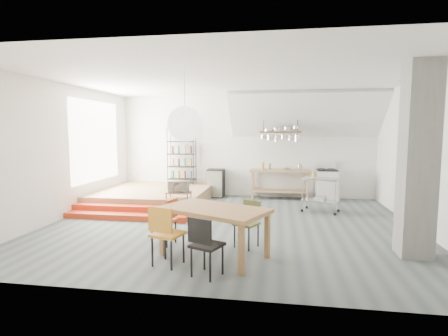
% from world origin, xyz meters
% --- Properties ---
extents(floor, '(8.00, 8.00, 0.00)m').
position_xyz_m(floor, '(0.00, 0.00, 0.00)').
color(floor, '#4B5557').
rests_on(floor, ground).
extents(wall_back, '(8.00, 0.04, 3.20)m').
position_xyz_m(wall_back, '(0.00, 3.50, 1.60)').
color(wall_back, silver).
rests_on(wall_back, ground).
extents(wall_left, '(0.04, 7.00, 3.20)m').
position_xyz_m(wall_left, '(-4.00, 0.00, 1.60)').
color(wall_left, silver).
rests_on(wall_left, ground).
extents(wall_right, '(0.04, 7.00, 3.20)m').
position_xyz_m(wall_right, '(4.00, 0.00, 1.60)').
color(wall_right, silver).
rests_on(wall_right, ground).
extents(ceiling, '(8.00, 7.00, 0.02)m').
position_xyz_m(ceiling, '(0.00, 0.00, 3.20)').
color(ceiling, white).
rests_on(ceiling, wall_back).
extents(slope_ceiling, '(4.40, 1.44, 1.32)m').
position_xyz_m(slope_ceiling, '(1.80, 2.90, 2.55)').
color(slope_ceiling, white).
rests_on(slope_ceiling, wall_back).
extents(window_pane, '(0.02, 2.50, 2.20)m').
position_xyz_m(window_pane, '(-3.98, 1.50, 1.80)').
color(window_pane, white).
rests_on(window_pane, wall_left).
extents(platform, '(3.00, 3.00, 0.40)m').
position_xyz_m(platform, '(-2.50, 2.00, 0.20)').
color(platform, '#98744C').
rests_on(platform, ground).
extents(step_lower, '(3.00, 0.35, 0.13)m').
position_xyz_m(step_lower, '(-2.50, 0.05, 0.07)').
color(step_lower, red).
rests_on(step_lower, ground).
extents(step_upper, '(3.00, 0.35, 0.27)m').
position_xyz_m(step_upper, '(-2.50, 0.40, 0.13)').
color(step_upper, red).
rests_on(step_upper, ground).
extents(concrete_column, '(0.50, 0.50, 3.20)m').
position_xyz_m(concrete_column, '(3.30, -1.50, 1.60)').
color(concrete_column, slate).
rests_on(concrete_column, ground).
extents(kitchen_counter, '(1.80, 0.60, 0.91)m').
position_xyz_m(kitchen_counter, '(1.10, 3.15, 0.63)').
color(kitchen_counter, '#98744C').
rests_on(kitchen_counter, ground).
extents(stove, '(0.60, 0.60, 1.18)m').
position_xyz_m(stove, '(2.50, 3.16, 0.48)').
color(stove, white).
rests_on(stove, ground).
extents(pot_rack, '(1.20, 0.50, 1.43)m').
position_xyz_m(pot_rack, '(1.13, 2.92, 1.98)').
color(pot_rack, '#412B1A').
rests_on(pot_rack, ceiling).
extents(wire_shelving, '(0.88, 0.38, 1.80)m').
position_xyz_m(wire_shelving, '(-2.00, 3.20, 1.33)').
color(wire_shelving, black).
rests_on(wire_shelving, platform).
extents(microwave_shelf, '(0.60, 0.40, 0.16)m').
position_xyz_m(microwave_shelf, '(-1.40, 0.75, 0.55)').
color(microwave_shelf, '#98744C').
rests_on(microwave_shelf, platform).
extents(paper_lantern, '(0.60, 0.60, 0.60)m').
position_xyz_m(paper_lantern, '(-0.53, -1.79, 2.20)').
color(paper_lantern, white).
rests_on(paper_lantern, ceiling).
extents(dining_table, '(1.97, 1.61, 0.82)m').
position_xyz_m(dining_table, '(0.01, -2.04, 0.73)').
color(dining_table, olive).
rests_on(dining_table, ground).
extents(chair_mustard, '(0.54, 0.54, 0.95)m').
position_xyz_m(chair_mustard, '(-0.65, -2.59, 0.57)').
color(chair_mustard, '#C67E21').
rests_on(chair_mustard, ground).
extents(chair_black, '(0.53, 0.53, 0.88)m').
position_xyz_m(chair_black, '(0.03, -2.90, 0.53)').
color(chair_black, black).
rests_on(chair_black, ground).
extents(chair_olive, '(0.51, 0.51, 0.83)m').
position_xyz_m(chair_olive, '(0.54, -1.44, 0.49)').
color(chair_olive, brown).
rests_on(chair_olive, ground).
extents(chair_red, '(0.47, 0.47, 0.85)m').
position_xyz_m(chair_red, '(-0.95, -1.58, 0.51)').
color(chair_red, '#C3481B').
rests_on(chair_red, ground).
extents(rolling_cart, '(1.00, 0.77, 0.88)m').
position_xyz_m(rolling_cart, '(2.14, 1.52, 0.57)').
color(rolling_cart, silver).
rests_on(rolling_cart, ground).
extents(mini_fridge, '(0.52, 0.52, 0.88)m').
position_xyz_m(mini_fridge, '(-0.90, 3.20, 0.44)').
color(mini_fridge, black).
rests_on(mini_fridge, ground).
extents(microwave, '(0.61, 0.49, 0.30)m').
position_xyz_m(microwave, '(-1.40, 0.75, 0.71)').
color(microwave, beige).
rests_on(microwave, microwave_shelf).
extents(bowl, '(0.28, 0.28, 0.06)m').
position_xyz_m(bowl, '(1.31, 3.10, 0.94)').
color(bowl, silver).
rests_on(bowl, kitchen_counter).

